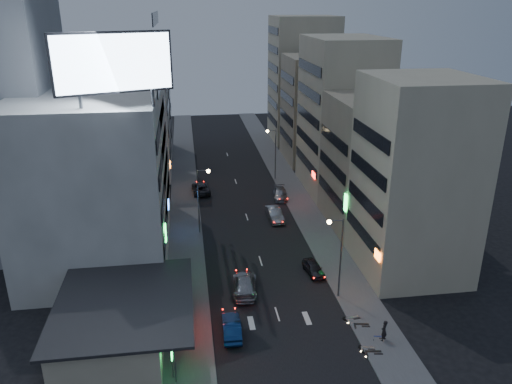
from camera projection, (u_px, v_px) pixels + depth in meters
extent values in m
plane|color=black|center=(286.00, 342.00, 41.37)|extent=(180.00, 180.00, 0.00)
cube|color=#4C4C4F|center=(185.00, 208.00, 68.03)|extent=(4.00, 120.00, 0.12)
cube|color=#4C4C4F|center=(300.00, 202.00, 70.15)|extent=(4.00, 120.00, 0.12)
cube|color=#BCAF93|center=(114.00, 324.00, 40.72)|extent=(8.00, 12.00, 3.60)
cube|color=black|center=(124.00, 303.00, 40.16)|extent=(11.00, 13.00, 0.25)
cube|color=black|center=(176.00, 305.00, 40.93)|extent=(0.12, 4.00, 0.90)
cube|color=#FF1E14|center=(177.00, 305.00, 40.94)|extent=(0.04, 3.70, 0.70)
cube|color=silver|center=(99.00, 172.00, 54.40)|extent=(14.00, 24.00, 18.00)
cube|color=gray|center=(8.00, 96.00, 53.12)|extent=(10.00, 14.00, 34.00)
cube|color=#BCAF93|center=(415.00, 178.00, 49.51)|extent=(10.00, 11.00, 20.00)
cube|color=tan|center=(376.00, 163.00, 60.92)|extent=(11.00, 12.00, 16.00)
cube|color=#BCAF93|center=(342.00, 116.00, 71.80)|extent=(10.00, 14.00, 22.00)
cube|color=silver|center=(132.00, 115.00, 77.36)|extent=(11.00, 10.00, 20.00)
cube|color=gray|center=(137.00, 114.00, 90.20)|extent=(12.00, 10.00, 15.00)
cube|color=tan|center=(318.00, 109.00, 86.46)|extent=(11.00, 12.00, 18.00)
cube|color=#BCAF93|center=(303.00, 80.00, 98.40)|extent=(12.00, 12.00, 24.00)
cylinder|color=#595B60|center=(80.00, 99.00, 41.80)|extent=(0.30, 0.30, 1.50)
cylinder|color=#595B60|center=(153.00, 98.00, 42.60)|extent=(0.30, 0.30, 1.50)
cube|color=black|center=(113.00, 63.00, 41.15)|extent=(9.52, 3.75, 5.00)
cube|color=#AECAE8|center=(114.00, 63.00, 40.97)|extent=(9.04, 3.34, 4.60)
cylinder|color=#595B60|center=(341.00, 258.00, 46.29)|extent=(0.16, 0.16, 8.00)
cylinder|color=#595B60|center=(336.00, 221.00, 44.80)|extent=(1.40, 0.10, 0.10)
sphere|color=#FFD88C|center=(329.00, 222.00, 44.76)|extent=(0.44, 0.44, 0.44)
cylinder|color=#595B60|center=(198.00, 202.00, 59.41)|extent=(0.16, 0.16, 8.00)
cylinder|color=#595B60|center=(203.00, 170.00, 58.11)|extent=(1.40, 0.10, 0.10)
sphere|color=#FFD88C|center=(208.00, 171.00, 58.23)|extent=(0.44, 0.44, 0.44)
cylinder|color=#595B60|center=(275.00, 155.00, 77.73)|extent=(0.16, 0.16, 8.00)
cylinder|color=#595B60|center=(271.00, 130.00, 76.24)|extent=(1.40, 0.10, 0.10)
sphere|color=#FFD88C|center=(267.00, 131.00, 76.20)|extent=(0.44, 0.44, 0.44)
imported|color=#2A292E|center=(314.00, 268.00, 51.55)|extent=(1.93, 3.90, 1.28)
imported|color=#A5A8AE|center=(275.00, 214.00, 64.36)|extent=(1.89, 4.76, 1.54)
imported|color=#2A292F|center=(201.00, 188.00, 73.48)|extent=(2.74, 5.33, 1.44)
imported|color=gray|center=(280.00, 194.00, 71.43)|extent=(2.38, 4.83, 1.35)
imported|color=navy|center=(232.00, 327.00, 42.10)|extent=(1.63, 4.36, 1.43)
imported|color=#9B9DA3|center=(245.00, 284.00, 48.30)|extent=(2.82, 5.65, 1.58)
imported|color=black|center=(384.00, 331.00, 41.09)|extent=(0.81, 0.79, 1.88)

